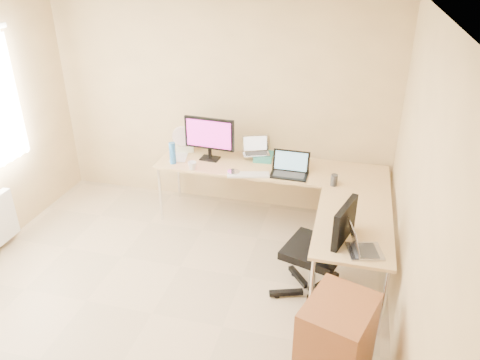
% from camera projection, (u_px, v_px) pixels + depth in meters
% --- Properties ---
extents(floor, '(4.50, 4.50, 0.00)m').
position_uv_depth(floor, '(152.00, 313.00, 4.22)').
color(floor, tan).
rests_on(floor, ground).
extents(ceiling, '(4.50, 4.50, 0.00)m').
position_uv_depth(ceiling, '(118.00, 14.00, 3.05)').
color(ceiling, white).
rests_on(ceiling, ground).
extents(wall_back, '(4.50, 0.00, 4.50)m').
position_uv_depth(wall_back, '(220.00, 104.00, 5.58)').
color(wall_back, '#D3B37A').
rests_on(wall_back, ground).
extents(wall_right, '(0.00, 4.50, 4.50)m').
position_uv_depth(wall_right, '(419.00, 223.00, 3.17)').
color(wall_right, '#D3B37A').
rests_on(wall_right, ground).
extents(desk_main, '(2.65, 0.70, 0.73)m').
position_uv_depth(desk_main, '(270.00, 194.00, 5.50)').
color(desk_main, tan).
rests_on(desk_main, ground).
extents(desk_return, '(0.70, 1.30, 0.73)m').
position_uv_depth(desk_return, '(350.00, 255.00, 4.42)').
color(desk_return, tan).
rests_on(desk_return, ground).
extents(monitor, '(0.62, 0.24, 0.52)m').
position_uv_depth(monitor, '(209.00, 139.00, 5.40)').
color(monitor, black).
rests_on(monitor, desk_main).
extents(book_stack, '(0.24, 0.31, 0.05)m').
position_uv_depth(book_stack, '(263.00, 157.00, 5.52)').
color(book_stack, '#287A6E').
rests_on(book_stack, desk_main).
extents(laptop_center, '(0.38, 0.34, 0.20)m').
position_uv_depth(laptop_center, '(256.00, 146.00, 5.48)').
color(laptop_center, '#B9B9BF').
rests_on(laptop_center, desk_main).
extents(laptop_black, '(0.42, 0.31, 0.26)m').
position_uv_depth(laptop_black, '(290.00, 165.00, 5.07)').
color(laptop_black, black).
rests_on(laptop_black, desk_main).
extents(keyboard, '(0.48, 0.24, 0.02)m').
position_uv_depth(keyboard, '(248.00, 175.00, 5.11)').
color(keyboard, silver).
rests_on(keyboard, desk_main).
extents(mouse, '(0.11, 0.08, 0.04)m').
position_uv_depth(mouse, '(293.00, 170.00, 5.21)').
color(mouse, silver).
rests_on(mouse, desk_main).
extents(mug, '(0.12, 0.12, 0.09)m').
position_uv_depth(mug, '(192.00, 166.00, 5.24)').
color(mug, silver).
rests_on(mug, desk_main).
extents(cd_stack, '(0.17, 0.17, 0.03)m').
position_uv_depth(cd_stack, '(234.00, 173.00, 5.15)').
color(cd_stack, silver).
rests_on(cd_stack, desk_main).
extents(water_bottle, '(0.10, 0.10, 0.26)m').
position_uv_depth(water_bottle, '(173.00, 153.00, 5.35)').
color(water_bottle, '#286DB8').
rests_on(water_bottle, desk_main).
extents(papers, '(0.25, 0.31, 0.01)m').
position_uv_depth(papers, '(179.00, 157.00, 5.56)').
color(papers, silver).
rests_on(papers, desk_main).
extents(white_box, '(0.26, 0.23, 0.08)m').
position_uv_depth(white_box, '(185.00, 147.00, 5.74)').
color(white_box, beige).
rests_on(white_box, desk_main).
extents(desk_fan, '(0.30, 0.30, 0.30)m').
position_uv_depth(desk_fan, '(184.00, 140.00, 5.66)').
color(desk_fan, silver).
rests_on(desk_fan, desk_main).
extents(black_cup, '(0.10, 0.10, 0.13)m').
position_uv_depth(black_cup, '(334.00, 180.00, 4.88)').
color(black_cup, '#272626').
rests_on(black_cup, desk_main).
extents(laptop_return, '(0.38, 0.33, 0.22)m').
position_uv_depth(laptop_return, '(366.00, 241.00, 3.79)').
color(laptop_return, '#9FA0AF').
rests_on(laptop_return, desk_return).
extents(office_chair, '(0.81, 0.81, 1.08)m').
position_uv_depth(office_chair, '(314.00, 252.00, 4.22)').
color(office_chair, black).
rests_on(office_chair, ground).
extents(cabinet, '(0.60, 0.67, 0.77)m').
position_uv_depth(cabinet, '(336.00, 344.00, 3.43)').
color(cabinet, brown).
rests_on(cabinet, ground).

